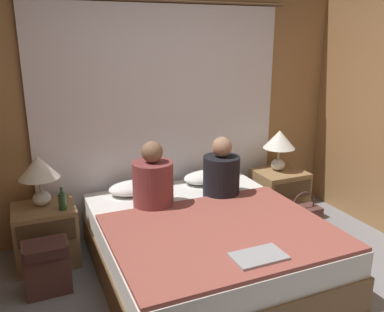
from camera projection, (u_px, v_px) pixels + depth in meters
name	position (u px, v px, depth m)	size (l,w,h in m)	color
wall_back	(161.00, 104.00, 4.00)	(3.98, 0.06, 2.50)	#A37547
curtain_panel	(163.00, 120.00, 3.98)	(2.67, 0.02, 2.21)	white
bed	(206.00, 246.00, 3.34)	(1.70, 1.90, 0.48)	brown
nightstand_left	(46.00, 235.00, 3.48)	(0.51, 0.46, 0.51)	#937047
nightstand_right	(279.00, 194.00, 4.39)	(0.51, 0.46, 0.51)	#937047
lamp_left	(39.00, 171.00, 3.36)	(0.33, 0.33, 0.43)	silver
lamp_right	(279.00, 142.00, 4.27)	(0.33, 0.33, 0.43)	silver
pillow_left	(135.00, 187.00, 3.78)	(0.50, 0.31, 0.12)	white
pillow_right	(208.00, 177.00, 4.06)	(0.50, 0.31, 0.12)	white
blanket_on_bed	(222.00, 232.00, 3.02)	(1.64, 1.28, 0.03)	#994C42
person_left_in_bed	(153.00, 181.00, 3.44)	(0.35, 0.35, 0.58)	brown
person_right_in_bed	(221.00, 173.00, 3.69)	(0.33, 0.33, 0.56)	black
beer_bottle_on_left_stand	(62.00, 201.00, 3.34)	(0.06, 0.06, 0.20)	#2D4C28
laptop_on_bed	(259.00, 256.00, 2.64)	(0.35, 0.21, 0.02)	#9EA0A5
backpack_on_floor	(47.00, 265.00, 3.07)	(0.33, 0.24, 0.41)	brown
handbag_on_floor	(302.00, 218.00, 4.09)	(0.36, 0.20, 0.42)	brown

